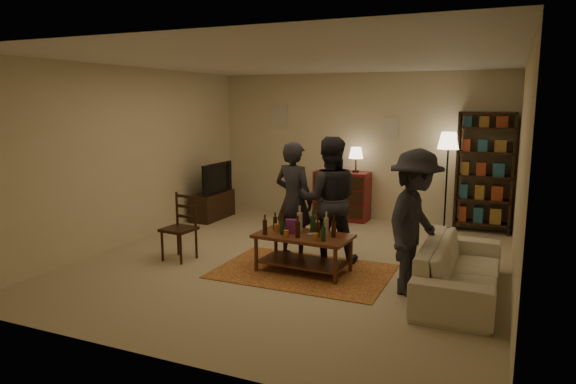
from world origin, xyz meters
The scene contains 13 objects.
floor centered at (0.00, 0.00, 0.00)m, with size 6.00×6.00×0.00m, color #C6B793.
room_shell centered at (-0.65, 2.98, 1.81)m, with size 6.00×6.00×6.00m.
rug centered at (0.27, -0.38, 0.01)m, with size 2.20×1.50×0.01m, color maroon.
coffee_table centered at (0.26, -0.38, 0.43)m, with size 1.25×0.73×0.84m.
dining_chair centered at (-1.50, -0.53, 0.49)m, with size 0.44×0.44×0.94m.
tv_stand centered at (-2.44, 1.80, 0.38)m, with size 0.40×1.00×1.06m.
dresser centered at (-0.19, 2.71, 0.48)m, with size 1.00×0.50×1.36m.
bookshelf centered at (2.25, 2.78, 1.03)m, with size 0.90×0.34×2.02m.
floor_lamp centered at (1.66, 2.65, 1.42)m, with size 0.36×0.36×1.67m.
sofa centered at (2.20, -0.40, 0.30)m, with size 2.08×0.81×0.61m, color beige.
person_left centered at (-0.10, 0.17, 0.82)m, with size 0.60×0.39×1.64m, color #26262D.
person_right centered at (0.41, 0.19, 0.86)m, with size 0.84×0.65×1.72m, color #24252C.
person_by_sofa centered at (1.70, -0.58, 0.83)m, with size 1.07×0.62×1.66m, color #282830.
Camera 1 is at (2.64, -6.30, 2.17)m, focal length 32.00 mm.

